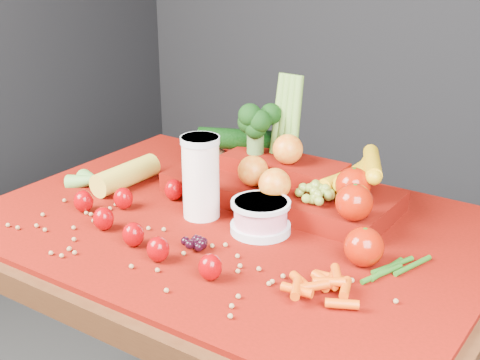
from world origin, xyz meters
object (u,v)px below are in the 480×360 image
Objects in this scene: table at (235,267)px; produce_mound at (290,178)px; milk_glass at (201,174)px; yogurt_bowl at (261,215)px.

table is 0.23m from produce_mound.
milk_glass is 0.30× the size of produce_mound.
produce_mound is at bearing 55.60° from milk_glass.
yogurt_bowl is 0.17m from produce_mound.
milk_glass is 0.16m from yogurt_bowl.
table is 6.21× the size of milk_glass.
table is 0.16m from yogurt_bowl.
table is at bearing 10.45° from milk_glass.
produce_mound reaches higher than yogurt_bowl.
milk_glass is at bearing -124.40° from produce_mound.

